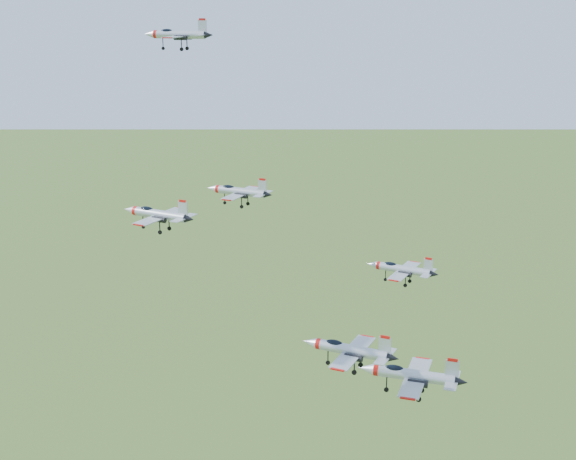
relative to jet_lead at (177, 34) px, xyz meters
The scene contains 6 objects.
jet_lead is the anchor object (origin of this frame).
jet_left_high 30.90m from the jet_lead, 30.06° to the right, with size 10.50×8.75×2.81m.
jet_right_high 41.43m from the jet_lead, 54.85° to the right, with size 10.53×8.72×2.81m.
jet_left_low 51.78m from the jet_lead, ahead, with size 10.62×8.81×2.84m.
jet_right_low 60.02m from the jet_lead, 26.51° to the right, with size 12.48×10.41×3.34m.
jet_trail 64.89m from the jet_lead, 17.13° to the right, with size 13.81×11.69×3.73m.
Camera 1 is at (57.07, -88.62, 161.94)m, focal length 50.00 mm.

